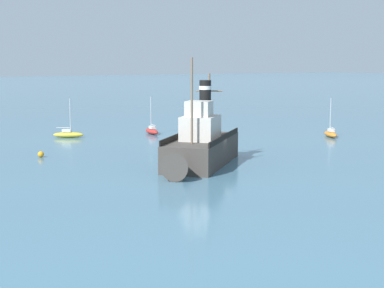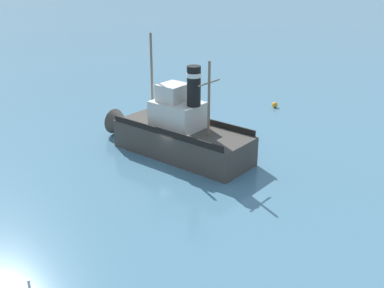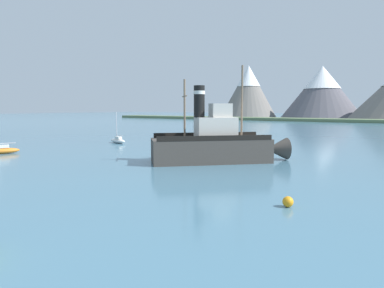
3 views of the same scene
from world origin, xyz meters
name	(u,v)px [view 1 (image 1 of 3)]	position (x,y,z in m)	size (l,w,h in m)	color
ground_plane	(215,165)	(0.00, 0.00, 0.00)	(600.00, 600.00, 0.00)	#477289
old_tugboat	(200,146)	(1.43, -0.41, 1.83)	(12.75, 12.38, 9.90)	#423D38
sailboat_red	(152,131)	(-5.05, -23.55, 0.43)	(1.53, 3.90, 4.90)	#B22823
sailboat_yellow	(68,134)	(5.65, -25.57, 0.43)	(3.84, 2.86, 4.90)	gold
sailboat_orange	(331,134)	(-23.30, -9.48, 0.43)	(2.63, 3.90, 4.90)	orange
mooring_buoy	(41,154)	(12.87, -12.36, 0.31)	(0.62, 0.62, 0.62)	orange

